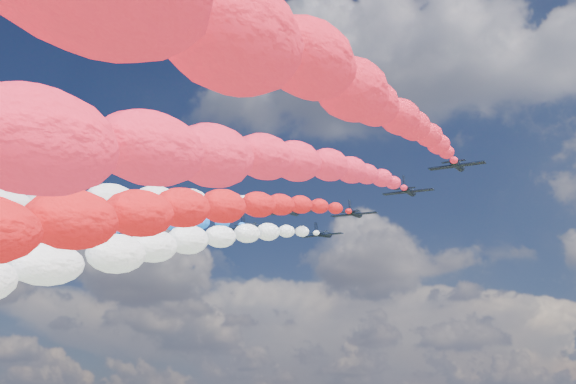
% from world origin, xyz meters
% --- Properties ---
extents(jet_0, '(9.47, 12.69, 5.08)m').
position_xyz_m(jet_0, '(-35.80, -6.15, 102.13)').
color(jet_0, black).
extents(jet_1, '(9.25, 12.53, 5.08)m').
position_xyz_m(jet_1, '(-23.72, 5.37, 102.13)').
color(jet_1, black).
extents(jet_2, '(9.12, 12.44, 5.08)m').
position_xyz_m(jet_2, '(-12.61, 16.91, 102.13)').
color(jet_2, black).
extents(trail_2, '(6.12, 130.42, 46.23)m').
position_xyz_m(trail_2, '(-12.61, -50.24, 81.03)').
color(trail_2, blue).
extents(jet_3, '(9.58, 12.77, 5.08)m').
position_xyz_m(jet_3, '(-1.37, 9.70, 102.13)').
color(jet_3, black).
extents(trail_3, '(6.12, 130.42, 46.23)m').
position_xyz_m(trail_3, '(-1.37, -57.45, 81.03)').
color(trail_3, white).
extents(jet_4, '(9.66, 12.83, 5.08)m').
position_xyz_m(jet_4, '(-0.18, 27.63, 102.13)').
color(jet_4, black).
extents(trail_4, '(6.12, 130.42, 46.23)m').
position_xyz_m(trail_4, '(-0.18, -39.53, 81.03)').
color(trail_4, white).
extents(jet_5, '(9.28, 12.56, 5.08)m').
position_xyz_m(jet_5, '(10.11, 15.02, 102.13)').
color(jet_5, black).
extents(trail_5, '(6.12, 130.42, 46.23)m').
position_xyz_m(trail_5, '(10.11, -52.13, 81.03)').
color(trail_5, red).
extents(jet_6, '(9.07, 12.40, 5.08)m').
position_xyz_m(jet_6, '(22.61, 4.82, 102.13)').
color(jet_6, black).
extents(trail_6, '(6.12, 130.42, 46.23)m').
position_xyz_m(trail_6, '(22.61, -62.34, 81.03)').
color(trail_6, '#F31E3B').
extents(jet_7, '(9.53, 12.73, 5.08)m').
position_xyz_m(jet_7, '(32.45, -5.67, 102.13)').
color(jet_7, black).
extents(trail_7, '(6.12, 130.42, 46.23)m').
position_xyz_m(trail_7, '(32.45, -72.82, 81.03)').
color(trail_7, red).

